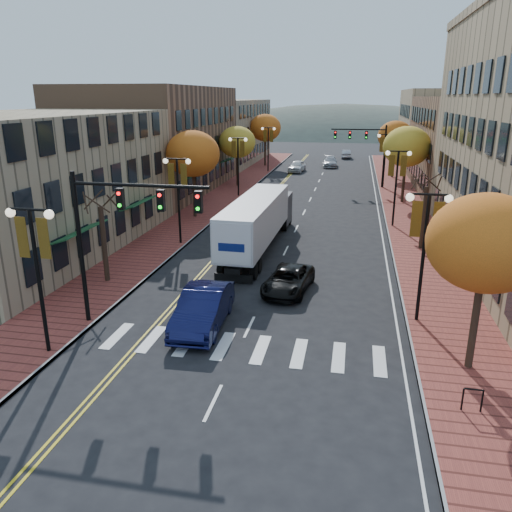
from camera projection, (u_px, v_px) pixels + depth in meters
The scene contains 31 objects.
ground at pixel (228, 372), 18.94m from camera, with size 200.00×200.00×0.00m, color black.
sidewalk_left at pixel (221, 198), 50.94m from camera, with size 4.00×85.00×0.15m, color brown.
sidewalk_right at pixel (403, 205), 47.61m from camera, with size 4.00×85.00×0.15m, color brown.
building_left_near at pixel (25, 184), 32.85m from camera, with size 12.00×22.00×9.00m, color #9E8966.
building_left_mid at pixel (157, 140), 54.03m from camera, with size 12.00×24.00×11.00m, color brown.
building_left_far at pixel (218, 132), 77.61m from camera, with size 12.00×26.00×9.50m, color #9E8966.
building_right_mid at pixel (492, 146), 53.22m from camera, with size 15.00×24.00×10.00m, color brown.
building_right_far at pixel (455, 128), 73.62m from camera, with size 15.00×20.00×11.00m, color #9E8966.
tree_left_a at pixel (104, 244), 27.39m from camera, with size 0.28×0.28×4.20m.
tree_left_b at pixel (193, 154), 41.36m from camera, with size 4.48×4.48×7.21m.
tree_left_c at pixel (237, 142), 56.43m from camera, with size 4.16×4.16×6.69m.
tree_left_d at pixel (265, 128), 73.07m from camera, with size 4.61×4.61×7.42m.
tree_right_a at pixel (486, 243), 17.60m from camera, with size 4.16×4.16×6.69m.
tree_right_b at pixel (424, 218), 33.40m from camera, with size 0.28×0.28×4.20m.
tree_right_c at pixel (407, 147), 47.37m from camera, with size 4.48×4.48×7.21m.
tree_right_d at pixel (395, 136), 62.37m from camera, with size 4.35×4.35×7.00m.
lamp_left_a at pixel (35, 253), 19.02m from camera, with size 1.96×0.36×6.05m.
lamp_left_b at pixel (178, 184), 33.96m from camera, with size 1.96×0.36×6.05m.
lamp_left_c at pixel (238, 155), 50.78m from camera, with size 1.96×0.36×6.05m.
lamp_left_d at pixel (268, 141), 67.59m from camera, with size 1.96×0.36×6.05m.
lamp_right_a at pixel (426, 233), 21.85m from camera, with size 1.96×0.36×6.05m.
lamp_right_b at pixel (397, 174), 38.66m from camera, with size 1.96×0.36×6.05m.
lamp_right_c at pixel (386, 150), 55.47m from camera, with size 1.96×0.36×6.05m.
traffic_mast_near at pixel (118, 221), 21.25m from camera, with size 6.10×0.35×7.00m.
traffic_mast_far at pixel (367, 144), 55.65m from camera, with size 6.10×0.34×7.00m.
semi_truck at pixel (259, 218), 33.68m from camera, with size 2.66×14.76×3.68m.
navy_sedan at pixel (203, 308), 22.48m from camera, with size 1.87×5.36×1.77m, color #0D1037.
black_suv at pixel (288, 280), 26.65m from camera, with size 2.12×4.61×1.28m, color black.
car_far_white at pixel (297, 166), 69.03m from camera, with size 1.86×4.61×1.57m, color silver.
car_far_silver at pixel (330, 162), 73.99m from camera, with size 2.03×5.00×1.45m, color #9899A0.
car_far_oncoming at pixel (346, 154), 84.41m from camera, with size 1.49×4.26×1.41m, color #B0AFB7.
Camera 1 is at (4.30, -16.16, 10.00)m, focal length 35.00 mm.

